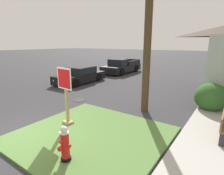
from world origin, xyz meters
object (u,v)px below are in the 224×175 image
pickup_truck_black (121,67)px  stop_sign (66,96)px  parked_sedan_black (80,76)px  fire_hydrant (65,144)px  manhole_cover (79,100)px

pickup_truck_black → stop_sign: bearing=-67.1°
stop_sign → parked_sedan_black: 7.80m
fire_hydrant → parked_sedan_black: parked_sedan_black is taller
fire_hydrant → stop_sign: bearing=137.2°
stop_sign → pickup_truck_black: 12.82m
stop_sign → manhole_cover: (-1.88, 2.47, -1.14)m
manhole_cover → parked_sedan_black: parked_sedan_black is taller
manhole_cover → pickup_truck_black: pickup_truck_black is taller
manhole_cover → parked_sedan_black: 4.72m
fire_hydrant → pickup_truck_black: 14.92m
fire_hydrant → parked_sedan_black: (-6.77, 7.43, 0.01)m
manhole_cover → pickup_truck_black: bearing=108.3°
fire_hydrant → manhole_cover: 5.40m
manhole_cover → pickup_truck_black: size_ratio=0.14×
fire_hydrant → stop_sign: size_ratio=0.45×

